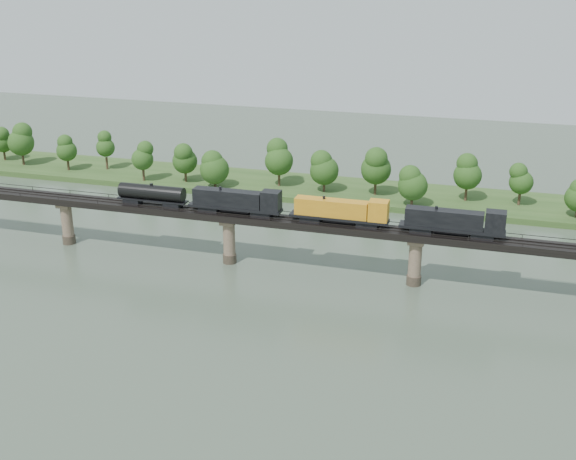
# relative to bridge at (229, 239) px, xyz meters

# --- Properties ---
(ground) EXTENTS (400.00, 400.00, 0.00)m
(ground) POSITION_rel_bridge_xyz_m (0.00, -30.00, -5.46)
(ground) COLOR #384838
(ground) RESTS_ON ground
(far_bank) EXTENTS (300.00, 24.00, 1.60)m
(far_bank) POSITION_rel_bridge_xyz_m (0.00, 55.00, -4.66)
(far_bank) COLOR #2C491D
(far_bank) RESTS_ON ground
(bridge) EXTENTS (236.00, 30.00, 11.50)m
(bridge) POSITION_rel_bridge_xyz_m (0.00, 0.00, 0.00)
(bridge) COLOR #473A2D
(bridge) RESTS_ON ground
(bridge_superstructure) EXTENTS (220.00, 4.90, 0.75)m
(bridge_superstructure) POSITION_rel_bridge_xyz_m (0.00, 0.00, 6.33)
(bridge_superstructure) COLOR black
(bridge_superstructure) RESTS_ON bridge
(far_treeline) EXTENTS (289.06, 17.54, 13.60)m
(far_treeline) POSITION_rel_bridge_xyz_m (-8.21, 50.52, 3.37)
(far_treeline) COLOR #382619
(far_treeline) RESTS_ON far_bank
(freight_train) EXTENTS (82.66, 3.22, 5.69)m
(freight_train) POSITION_rel_bridge_xyz_m (16.79, -0.00, 8.76)
(freight_train) COLOR black
(freight_train) RESTS_ON bridge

